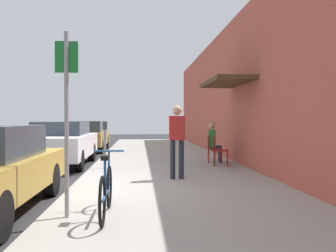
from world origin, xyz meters
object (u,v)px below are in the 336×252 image
Objects in this scene: parking_meter at (105,141)px; cafe_chair_1 at (212,147)px; seated_patron_1 at (214,141)px; cafe_chair_0 at (218,149)px; parked_car_1 at (61,143)px; street_sign at (67,109)px; bicycle_0 at (106,191)px; parked_car_2 at (87,136)px; pedestrian_standing at (177,136)px.

parking_meter is 1.52× the size of cafe_chair_1.
cafe_chair_0 is at bearing -93.58° from seated_patron_1.
parked_car_1 is 6.99m from street_sign.
bicycle_0 reaches higher than cafe_chair_1.
parking_meter is at bearing -77.99° from parked_car_2.
cafe_chair_0 is at bearing -15.32° from parked_car_1.
parked_car_1 is 2.26m from parking_meter.
parked_car_2 is 2.57× the size of bicycle_0.
street_sign reaches higher than parked_car_1.
street_sign is (1.50, -6.76, 0.89)m from parked_car_1.
bicycle_0 is 6.97m from cafe_chair_1.
parked_car_1 reaches higher than cafe_chair_0.
pedestrian_standing is (-1.51, -3.18, 0.30)m from seated_patron_1.
bicycle_0 is at bearing -117.11° from cafe_chair_0.
parked_car_1 is 4.85m from cafe_chair_1.
parked_car_2 is 1.69× the size of street_sign.
street_sign is 2.02× the size of seated_patron_1.
parking_meter is 0.78× the size of pedestrian_standing.
cafe_chair_1 is 0.20m from seated_patron_1.
parked_car_2 is 2.59× the size of pedestrian_standing.
bicycle_0 is 1.33× the size of seated_patron_1.
parked_car_2 reaches higher than cafe_chair_0.
parked_car_2 is at bearing 90.00° from parked_car_1.
street_sign is 7.26m from seated_patron_1.
street_sign reaches higher than parked_car_2.
pedestrian_standing is (-1.46, -2.26, 0.50)m from cafe_chair_0.
street_sign reaches higher than seated_patron_1.
parking_meter is 0.77× the size of bicycle_0.
street_sign is (1.50, -12.41, 0.91)m from parked_car_2.
parking_meter is at bearing -174.61° from cafe_chair_0.
street_sign reaches higher than bicycle_0.
parked_car_2 is 12.59m from bicycle_0.
pedestrian_standing reaches higher than seated_patron_1.
parking_meter reaches higher than cafe_chair_1.
seated_patron_1 is 0.76× the size of pedestrian_standing.
pedestrian_standing reaches higher than cafe_chair_1.
pedestrian_standing is at bearing -122.80° from cafe_chair_0.
cafe_chair_0 is 2.73m from pedestrian_standing.
cafe_chair_1 is (2.79, 6.38, 0.14)m from bicycle_0.
parked_car_2 is at bearing 96.89° from street_sign.
parking_meter is at bearing 133.19° from pedestrian_standing.
bicycle_0 is 1.01× the size of pedestrian_standing.
street_sign reaches higher than parking_meter.
cafe_chair_1 is at bearing -4.63° from parked_car_1.
parked_car_2 is 3.33× the size of parking_meter.
cafe_chair_0 is (4.84, -6.97, -0.11)m from parked_car_2.
street_sign is 1.53× the size of pedestrian_standing.
parked_car_2 is (0.00, 5.65, -0.01)m from parked_car_1.
cafe_chair_1 is at bearing 66.40° from bicycle_0.
seated_patron_1 is at bearing 64.56° from pedestrian_standing.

